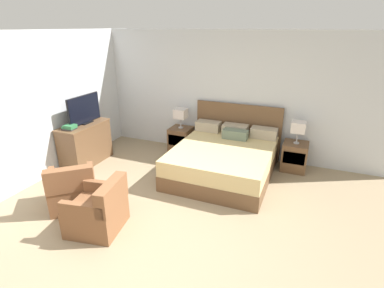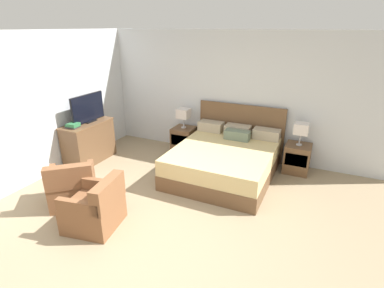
# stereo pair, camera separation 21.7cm
# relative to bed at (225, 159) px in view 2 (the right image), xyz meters

# --- Properties ---
(ground_plane) EXTENTS (10.38, 10.38, 0.00)m
(ground_plane) POSITION_rel_bed_xyz_m (-0.31, -2.45, -0.32)
(ground_plane) COLOR #998466
(wall_back) EXTENTS (6.70, 0.06, 2.62)m
(wall_back) POSITION_rel_bed_xyz_m (-0.31, 1.04, 0.99)
(wall_back) COLOR silver
(wall_back) RESTS_ON ground
(wall_left) EXTENTS (0.06, 5.26, 2.62)m
(wall_left) POSITION_rel_bed_xyz_m (-3.10, -1.02, 0.99)
(wall_left) COLOR silver
(wall_left) RESTS_ON ground
(bed) EXTENTS (1.83, 2.07, 1.16)m
(bed) POSITION_rel_bed_xyz_m (0.00, 0.00, 0.00)
(bed) COLOR brown
(bed) RESTS_ON ground
(nightstand_left) EXTENTS (0.47, 0.47, 0.56)m
(nightstand_left) POSITION_rel_bed_xyz_m (-1.23, 0.71, -0.04)
(nightstand_left) COLOR brown
(nightstand_left) RESTS_ON ground
(nightstand_right) EXTENTS (0.47, 0.47, 0.56)m
(nightstand_right) POSITION_rel_bed_xyz_m (1.23, 0.71, -0.04)
(nightstand_right) COLOR brown
(nightstand_right) RESTS_ON ground
(table_lamp_left) EXTENTS (0.26, 0.26, 0.44)m
(table_lamp_left) POSITION_rel_bed_xyz_m (-1.23, 0.72, 0.57)
(table_lamp_left) COLOR #B7B7BC
(table_lamp_left) RESTS_ON nightstand_left
(table_lamp_right) EXTENTS (0.26, 0.26, 0.44)m
(table_lamp_right) POSITION_rel_bed_xyz_m (1.23, 0.72, 0.57)
(table_lamp_right) COLOR #B7B7BC
(table_lamp_right) RESTS_ON nightstand_right
(dresser) EXTENTS (0.51, 1.09, 0.84)m
(dresser) POSITION_rel_bed_xyz_m (-2.79, -0.59, 0.12)
(dresser) COLOR brown
(dresser) RESTS_ON ground
(tv) EXTENTS (0.18, 0.86, 0.56)m
(tv) POSITION_rel_bed_xyz_m (-2.79, -0.50, 0.80)
(tv) COLOR black
(tv) RESTS_ON dresser
(book_red_cover) EXTENTS (0.24, 0.21, 0.03)m
(book_red_cover) POSITION_rel_bed_xyz_m (-2.79, -0.95, 0.54)
(book_red_cover) COLOR #383333
(book_red_cover) RESTS_ON dresser
(book_blue_cover) EXTENTS (0.24, 0.18, 0.03)m
(book_blue_cover) POSITION_rel_bed_xyz_m (-2.79, -0.95, 0.57)
(book_blue_cover) COLOR #2D7042
(book_blue_cover) RESTS_ON book_red_cover
(book_small_top) EXTENTS (0.20, 0.19, 0.04)m
(book_small_top) POSITION_rel_bed_xyz_m (-2.77, -0.95, 0.60)
(book_small_top) COLOR #2D7042
(book_small_top) RESTS_ON book_blue_cover
(armchair_by_window) EXTENTS (0.97, 0.97, 0.76)m
(armchair_by_window) POSITION_rel_bed_xyz_m (-1.87, -1.97, -0.03)
(armchair_by_window) COLOR brown
(armchair_by_window) RESTS_ON ground
(armchair_companion) EXTENTS (0.80, 0.79, 0.76)m
(armchair_companion) POSITION_rel_bed_xyz_m (-1.12, -2.29, -0.03)
(armchair_companion) COLOR brown
(armchair_companion) RESTS_ON ground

